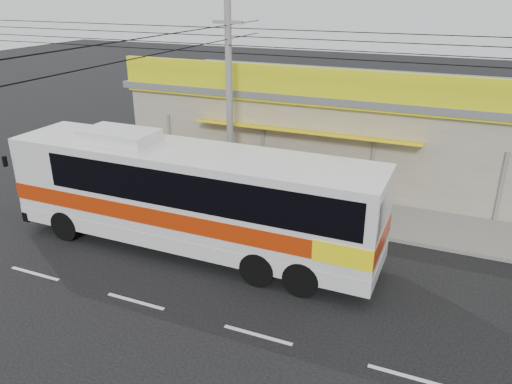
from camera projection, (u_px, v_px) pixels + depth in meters
ground at (289, 288)px, 15.70m from camera, size 120.00×120.00×0.00m
sidewalk at (337, 212)px, 20.77m from camera, size 30.00×3.20×0.15m
lane_markings at (258, 335)px, 13.57m from camera, size 50.00×0.12×0.01m
storefront_building at (368, 128)px, 24.62m from camera, size 22.60×9.20×5.70m
coach_bus at (195, 193)px, 17.17m from camera, size 13.35×2.91×4.11m
motorbike_red at (119, 175)px, 23.05m from camera, size 2.15×1.27×1.07m
motorbike_dark at (137, 179)px, 22.71m from camera, size 1.71×0.91×0.99m
utility_pole at (228, 39)px, 19.31m from camera, size 34.00×14.00×8.35m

